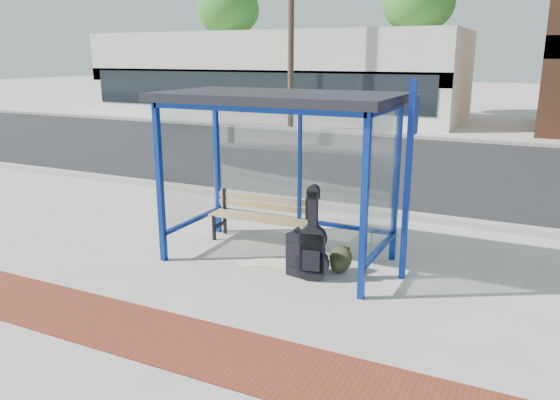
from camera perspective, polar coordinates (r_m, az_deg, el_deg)
The scene contains 19 objects.
ground at distance 8.07m, azimuth -0.17°, elevation -6.24°, with size 120.00×120.00×0.00m, color #B2ADA0.
brick_paver_strip at distance 6.06m, azimuth -11.38°, elevation -14.05°, with size 60.00×1.00×0.01m, color maroon.
curb_near at distance 10.61m, azimuth 6.73°, elevation -0.82°, with size 60.00×0.25×0.12m, color gray.
street_asphalt at distance 15.41m, azimuth 13.04°, elevation 3.60°, with size 60.00×10.00×0.00m, color black.
curb_far at distance 20.34m, azimuth 16.36°, elevation 6.20°, with size 60.00×0.25×0.12m, color gray.
far_sidewalk at distance 22.21m, azimuth 17.21°, elevation 6.67°, with size 60.00×4.00×0.01m, color #B2ADA0.
bus_shelter at distance 7.64m, azimuth 0.05°, elevation 8.59°, with size 3.30×1.80×2.42m.
storefront_white at distance 27.66m, azimuth -0.57°, elevation 12.95°, with size 18.00×6.04×4.00m.
tree_left at distance 33.67m, azimuth -5.43°, elevation 19.11°, with size 3.60×3.60×7.03m.
tree_mid at distance 29.56m, azimuth 14.29°, elevation 19.34°, with size 3.60×3.60×7.03m.
utility_pole_west at distance 22.24m, azimuth 1.16°, elevation 17.93°, with size 1.60×0.24×8.00m.
bench at distance 8.70m, azimuth -1.98°, elevation -1.59°, with size 1.67×0.46×0.78m.
guitar_bag at distance 7.22m, azimuth 3.41°, elevation -5.04°, with size 0.46×0.20×1.23m.
suitcase at distance 7.41m, azimuth 2.28°, elevation -5.74°, with size 0.41×0.30×0.65m.
backpack at distance 7.60m, azimuth 6.29°, elevation -6.22°, with size 0.35×0.33×0.39m.
sign_post at distance 7.19m, azimuth 13.32°, elevation 3.00°, with size 0.11×0.33×2.63m.
newspaper_a at distance 7.94m, azimuth -3.08°, elevation -6.61°, with size 0.34×0.26×0.01m, color white.
newspaper_b at distance 7.96m, azimuth -0.94°, elevation -6.54°, with size 0.41×0.32×0.01m, color white.
newspaper_c at distance 7.88m, azimuth 0.71°, elevation -6.76°, with size 0.42×0.33×0.01m, color white.
Camera 1 is at (3.31, -6.77, 2.90)m, focal length 35.00 mm.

